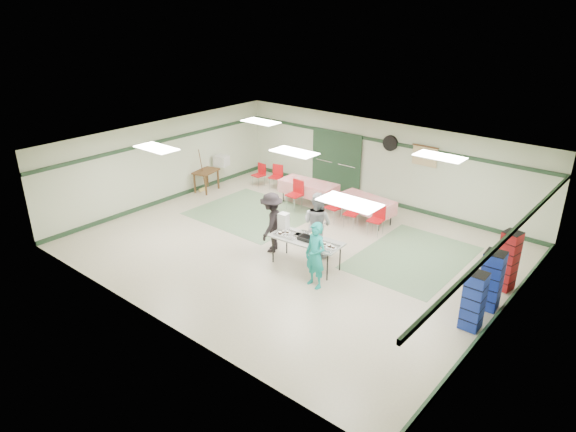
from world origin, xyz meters
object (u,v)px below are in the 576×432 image
Objects in this scene: serving_table at (306,241)px; chair_loose_b at (260,173)px; volunteer_dark at (272,222)px; chair_d at (296,191)px; crate_stack_red at (508,261)px; chair_loose_a at (277,174)px; office_printer at (221,161)px; chair_a at (352,210)px; volunteer_grey at (317,224)px; broom at (202,170)px; dining_table_b at (308,188)px; dining_table_a at (366,204)px; crate_stack_blue_a at (491,281)px; crate_stack_blue_b at (474,301)px; chair_b at (336,204)px; printer_table at (206,173)px; chair_c at (377,217)px; volunteer_teal at (315,255)px.

serving_table is 6.20m from chair_loose_b.
serving_table is at bearing 61.35° from volunteer_dark.
chair_d is 0.65× the size of crate_stack_red.
office_printer is at bearing -162.11° from chair_loose_a.
chair_a is at bearing 94.95° from serving_table.
chair_loose_b is (-4.76, 2.95, -0.36)m from volunteer_grey.
chair_loose_b is 0.55× the size of broom.
dining_table_a is at bearing -3.64° from dining_table_b.
office_printer reaches higher than dining_table_a.
crate_stack_blue_a reaches higher than chair_loose_b.
chair_d is 7.39m from crate_stack_blue_b.
chair_b is 5.60m from crate_stack_blue_a.
office_printer is (-6.08, 2.87, 0.21)m from serving_table.
broom is at bearing -110.12° from office_printer.
volunteer_dark is 1.09× the size of broom.
volunteer_grey reaches higher than chair_b.
dining_table_b is at bearing 7.31° from printer_table.
dining_table_a is 2.33m from chair_d.
dining_table_a is 5.85m from printer_table.
chair_d is 0.93× the size of printer_table.
printer_table is at bearing 174.22° from crate_stack_blue_a.
crate_stack_blue_b is at bearing -38.83° from chair_c.
broom reaches higher than chair_c.
chair_a is 0.55× the size of broom.
chair_c is 3.94m from crate_stack_red.
office_printer is at bearing -174.33° from chair_b.
volunteer_teal is 6.83m from chair_loose_a.
volunteer_grey is at bearing -34.60° from office_printer.
volunteer_grey is 4.49m from crate_stack_blue_b.
volunteer_dark is 1.73× the size of chair_d.
crate_stack_red reaches higher than printer_table.
volunteer_teal is at bearing 46.35° from volunteer_dark.
chair_b is 0.95× the size of chair_d.
chair_c is at bearing -103.33° from volunteer_grey.
volunteer_grey reaches higher than serving_table.
crate_stack_red is 1.14× the size of crate_stack_blue_b.
volunteer_grey is 1.06× the size of volunteer_dark.
serving_table is 1.51× the size of crate_stack_blue_b.
volunteer_dark is 2.85m from chair_a.
dining_table_a is at bearing -9.26° from office_printer.
crate_stack_red is (4.71, -0.73, 0.22)m from chair_a.
chair_a is at bearing 159.37° from crate_stack_blue_a.
serving_table is at bearing -153.48° from crate_stack_red.
crate_stack_blue_a is (3.86, -1.78, 0.15)m from chair_c.
chair_c is at bearing 78.10° from serving_table.
office_printer is (-5.86, 2.12, 0.07)m from volunteer_grey.
chair_b is at bearing -14.92° from office_printer.
chair_c is (0.73, -0.57, -0.04)m from dining_table_a.
volunteer_grey is at bearing 171.65° from crate_stack_blue_b.
volunteer_dark is (-1.25, 0.11, 0.10)m from serving_table.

